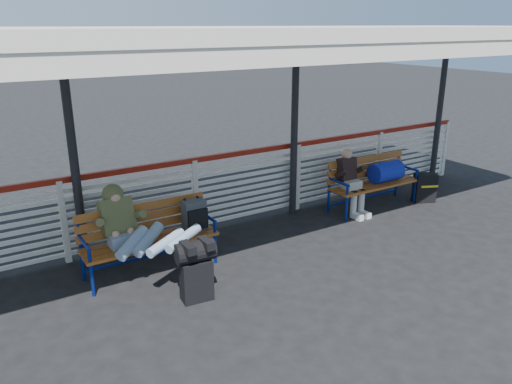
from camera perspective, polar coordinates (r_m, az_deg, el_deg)
ground at (r=6.65m, az=0.45°, el=-10.05°), size 60.00×60.00×0.00m
fence at (r=7.92m, az=-6.96°, el=-0.14°), size 12.08×0.08×1.24m
canopy at (r=6.58m, az=-3.74°, el=17.28°), size 12.60×3.60×3.16m
luggage_stack at (r=6.08m, az=-6.88°, el=-8.64°), size 0.49×0.31×0.77m
bench_left at (r=6.87m, az=-10.83°, el=-4.00°), size 1.80×0.56×0.92m
bench_right at (r=9.32m, az=13.91°, el=1.96°), size 1.80×0.56×0.92m
traveler_man at (r=6.43m, az=-12.41°, el=-4.78°), size 0.94×1.64×0.77m
companion_person at (r=8.85m, az=10.80°, el=1.25°), size 0.32×0.66×1.15m
suitcase_side at (r=9.89m, az=18.71°, el=0.47°), size 0.45×0.38×0.55m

